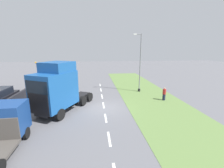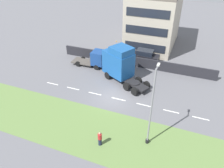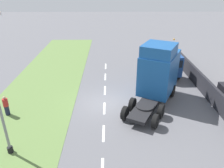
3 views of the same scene
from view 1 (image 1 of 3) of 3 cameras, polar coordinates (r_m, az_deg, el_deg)
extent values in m
plane|color=slate|center=(16.18, -3.10, -8.97)|extent=(120.00, 120.00, 0.00)
cube|color=#607F42|center=(17.56, 17.02, -7.70)|extent=(7.00, 44.00, 0.01)
cube|color=white|center=(26.00, -4.57, -0.36)|extent=(0.16, 1.80, 0.00)
cube|color=white|center=(22.90, -4.25, -2.25)|extent=(0.16, 1.80, 0.00)
cube|color=white|center=(19.84, -3.83, -4.71)|extent=(0.16, 1.80, 0.00)
cube|color=white|center=(16.83, -3.26, -8.06)|extent=(0.16, 1.80, 0.00)
cube|color=white|center=(13.90, -2.42, -12.85)|extent=(0.16, 1.80, 0.00)
cube|color=white|center=(11.13, -1.08, -20.09)|extent=(0.16, 1.80, 0.00)
cube|color=#232328|center=(17.83, -33.60, -6.46)|extent=(0.25, 24.00, 1.56)
cube|color=black|center=(16.54, -16.67, -6.57)|extent=(4.57, 7.01, 0.24)
cube|color=#195199|center=(14.85, -20.90, -2.08)|extent=(4.05, 4.66, 3.25)
cube|color=black|center=(13.71, -26.24, -6.99)|extent=(1.90, 1.04, 1.82)
cube|color=black|center=(13.31, -26.87, -1.19)|extent=(2.01, 1.10, 1.04)
cube|color=#195199|center=(14.91, -20.05, 6.19)|extent=(3.29, 3.38, 0.90)
sphere|color=orange|center=(14.07, -27.10, 7.30)|extent=(0.14, 0.14, 0.14)
cylinder|color=black|center=(17.71, -13.53, -4.43)|extent=(1.85, 1.85, 0.12)
cylinder|color=black|center=(14.10, -19.17, -10.91)|extent=(0.77, 1.07, 1.04)
cylinder|color=black|center=(15.61, -25.72, -9.14)|extent=(0.77, 1.07, 1.04)
cylinder|color=black|center=(16.92, -10.94, -6.30)|extent=(0.77, 1.07, 1.04)
cylinder|color=black|center=(18.19, -17.11, -5.26)|extent=(0.77, 1.07, 1.04)
cylinder|color=black|center=(18.09, -8.53, -4.91)|extent=(0.77, 1.07, 1.04)
cylinder|color=black|center=(19.28, -14.49, -4.04)|extent=(0.77, 1.07, 1.04)
cube|color=navy|center=(12.39, -34.54, -10.59)|extent=(2.04, 1.87, 2.05)
cube|color=black|center=(13.03, -32.95, -7.34)|extent=(1.77, 0.07, 0.74)
cube|color=#4C4742|center=(11.74, -36.47, -13.78)|extent=(2.01, 0.13, 1.43)
cylinder|color=black|center=(12.50, -29.86, -15.88)|extent=(0.25, 0.80, 0.80)
cube|color=black|center=(19.56, -36.98, -5.19)|extent=(1.99, 4.73, 1.10)
cylinder|color=black|center=(18.03, -36.82, -8.26)|extent=(0.22, 0.64, 0.64)
cylinder|color=black|center=(20.52, -32.49, -5.29)|extent=(0.22, 0.64, 0.64)
cylinder|color=black|center=(21.40, -36.74, -5.17)|extent=(0.22, 0.64, 0.64)
cylinder|color=black|center=(22.37, 10.27, -2.28)|extent=(0.33, 0.33, 0.40)
cylinder|color=gray|center=(21.67, 10.69, 7.61)|extent=(0.15, 0.15, 8.13)
cylinder|color=gray|center=(21.52, 9.96, 18.18)|extent=(0.90, 0.11, 0.11)
cube|color=silver|center=(21.40, 8.75, 18.25)|extent=(0.44, 0.20, 0.16)
cylinder|color=#1E233D|center=(19.32, 19.16, -4.75)|extent=(0.34, 0.34, 0.77)
cylinder|color=#B22626|center=(19.13, 19.32, -2.78)|extent=(0.39, 0.39, 0.61)
sphere|color=tan|center=(19.02, 19.41, -1.59)|extent=(0.21, 0.21, 0.21)
camera|label=2|loc=(32.70, 39.81, 28.42)|focal=35.00mm
camera|label=3|loc=(30.95, -6.11, 19.21)|focal=35.00mm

